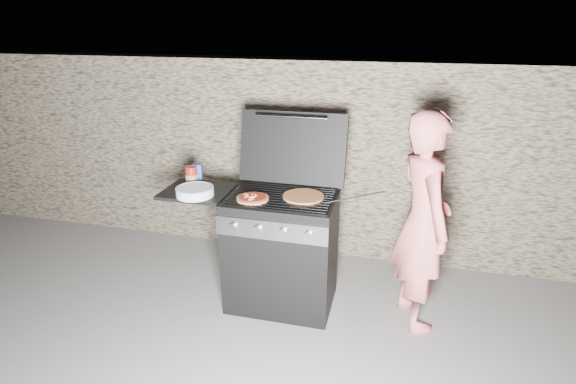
% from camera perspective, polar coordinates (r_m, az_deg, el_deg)
% --- Properties ---
extents(ground, '(50.00, 50.00, 0.00)m').
position_cam_1_polar(ground, '(3.73, -0.77, -13.66)').
color(ground, slate).
extents(stone_wall, '(8.00, 0.35, 1.80)m').
position_cam_1_polar(stone_wall, '(4.26, 2.79, 4.41)').
color(stone_wall, gray).
rests_on(stone_wall, ground).
extents(gas_grill, '(1.34, 0.79, 0.91)m').
position_cam_1_polar(gas_grill, '(3.55, -4.73, -7.02)').
color(gas_grill, black).
rests_on(gas_grill, ground).
extents(pizza_topped, '(0.25, 0.25, 0.03)m').
position_cam_1_polar(pizza_topped, '(3.24, -4.52, -0.75)').
color(pizza_topped, gold).
rests_on(pizza_topped, gas_grill).
extents(pizza_plain, '(0.34, 0.34, 0.02)m').
position_cam_1_polar(pizza_plain, '(3.27, 1.95, -0.56)').
color(pizza_plain, '#EAAB60').
rests_on(pizza_plain, gas_grill).
extents(sauce_jar, '(0.12, 0.12, 0.15)m').
position_cam_1_polar(sauce_jar, '(3.62, -12.15, 2.09)').
color(sauce_jar, maroon).
rests_on(sauce_jar, gas_grill).
extents(blue_carton, '(0.08, 0.06, 0.15)m').
position_cam_1_polar(blue_carton, '(3.65, -11.42, 2.35)').
color(blue_carton, '#233CBA').
rests_on(blue_carton, gas_grill).
extents(plate_stack, '(0.28, 0.28, 0.06)m').
position_cam_1_polar(plate_stack, '(3.39, -11.74, 0.07)').
color(plate_stack, white).
rests_on(plate_stack, gas_grill).
extents(person, '(0.56, 0.68, 1.59)m').
position_cam_1_polar(person, '(3.28, 16.70, -3.76)').
color(person, '#D66A68').
rests_on(person, ground).
extents(tongs, '(0.41, 0.15, 0.09)m').
position_cam_1_polar(tongs, '(3.19, 8.45, -0.69)').
color(tongs, black).
rests_on(tongs, gas_grill).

